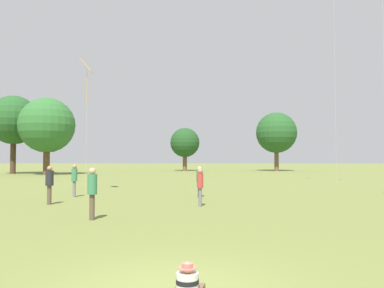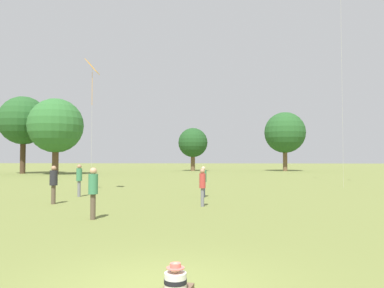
{
  "view_description": "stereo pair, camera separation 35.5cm",
  "coord_description": "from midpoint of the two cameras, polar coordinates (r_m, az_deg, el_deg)",
  "views": [
    {
      "loc": [
        0.63,
        -6.21,
        2.2
      ],
      "look_at": [
        0.09,
        6.94,
        2.7
      ],
      "focal_mm": 35.0,
      "sensor_mm": 36.0,
      "label": 1
    },
    {
      "loc": [
        0.98,
        -6.19,
        2.2
      ],
      "look_at": [
        0.09,
        6.94,
        2.7
      ],
      "focal_mm": 35.0,
      "sensor_mm": 36.0,
      "label": 2
    }
  ],
  "objects": [
    {
      "name": "seated_toddler",
      "position": [
        6.41,
        -2.34,
        -20.36
      ],
      "size": [
        0.54,
        0.62,
        0.52
      ],
      "rotation": [
        0.0,
        0.0,
        -0.17
      ],
      "color": "brown",
      "rests_on": "ground"
    },
    {
      "name": "person_standing_0",
      "position": [
        19.11,
        -21.39,
        -5.32
      ],
      "size": [
        0.51,
        0.51,
        1.83
      ],
      "rotation": [
        0.0,
        0.0,
        3.73
      ],
      "color": "brown",
      "rests_on": "ground"
    },
    {
      "name": "person_standing_2",
      "position": [
        17.08,
        0.65,
        -6.01
      ],
      "size": [
        0.4,
        0.4,
        1.72
      ],
      "rotation": [
        0.0,
        0.0,
        5.44
      ],
      "color": "slate",
      "rests_on": "ground"
    },
    {
      "name": "person_standing_3",
      "position": [
        21.09,
        0.67,
        -5.33
      ],
      "size": [
        0.48,
        0.48,
        1.73
      ],
      "rotation": [
        0.0,
        0.0,
        5.21
      ],
      "color": "#282D42",
      "rests_on": "ground"
    },
    {
      "name": "person_standing_4",
      "position": [
        13.92,
        -15.68,
        -6.51
      ],
      "size": [
        0.46,
        0.46,
        1.86
      ],
      "rotation": [
        0.0,
        0.0,
        2.66
      ],
      "color": "brown",
      "rests_on": "ground"
    },
    {
      "name": "person_standing_6",
      "position": [
        22.29,
        -17.93,
        -4.83
      ],
      "size": [
        0.44,
        0.44,
        1.84
      ],
      "rotation": [
        0.0,
        0.0,
        4.21
      ],
      "color": "slate",
      "rests_on": "ground"
    },
    {
      "name": "kite_3",
      "position": [
        25.48,
        -16.09,
        10.86
      ],
      "size": [
        0.81,
        1.13,
        8.53
      ],
      "rotation": [
        0.0,
        0.0,
        0.87
      ],
      "color": "orange",
      "rests_on": "ground"
    },
    {
      "name": "distant_tree_0",
      "position": [
        58.42,
        -25.69,
        3.28
      ],
      "size": [
        6.85,
        6.85,
        10.99
      ],
      "color": "#473323",
      "rests_on": "ground"
    },
    {
      "name": "distant_tree_1",
      "position": [
        65.56,
        12.58,
        1.67
      ],
      "size": [
        6.93,
        6.93,
        10.02
      ],
      "color": "brown",
      "rests_on": "ground"
    },
    {
      "name": "distant_tree_2",
      "position": [
        53.51,
        -21.41,
        2.65
      ],
      "size": [
        7.31,
        7.31,
        10.24
      ],
      "color": "brown",
      "rests_on": "ground"
    },
    {
      "name": "distant_tree_3",
      "position": [
        64.62,
        -1.25,
        0.19
      ],
      "size": [
        5.05,
        5.05,
        7.42
      ],
      "color": "brown",
      "rests_on": "ground"
    }
  ]
}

